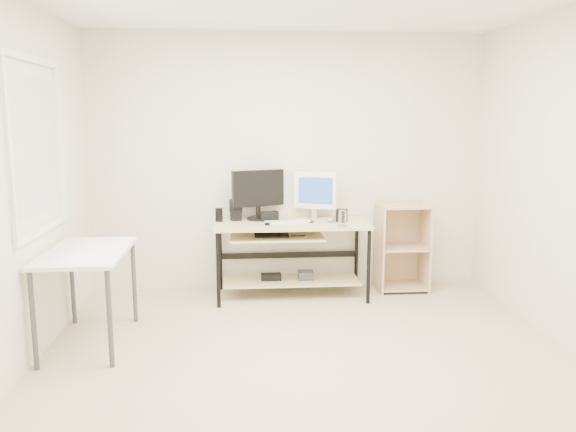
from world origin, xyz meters
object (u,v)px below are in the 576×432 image
at_px(side_table, 87,261).
at_px(shelf_unit, 401,246).
at_px(white_imac, 315,192).
at_px(desk, 289,243).
at_px(black_monitor, 258,191).
at_px(audio_controller, 219,215).

relative_size(side_table, shelf_unit, 1.11).
height_order(side_table, white_imac, white_imac).
bearing_deg(desk, white_imac, 35.52).
xyz_separation_m(side_table, black_monitor, (1.36, 1.24, 0.36)).
bearing_deg(white_imac, desk, -121.21).
bearing_deg(side_table, shelf_unit, 23.33).
bearing_deg(side_table, audio_controller, 49.83).
relative_size(desk, side_table, 1.50).
bearing_deg(black_monitor, side_table, -159.77).
bearing_deg(black_monitor, shelf_unit, -22.62).
bearing_deg(shelf_unit, white_imac, 177.33).
height_order(desk, shelf_unit, shelf_unit).
height_order(desk, black_monitor, black_monitor).
relative_size(white_imac, audio_controller, 3.45).
bearing_deg(white_imac, black_monitor, -154.12).
distance_m(side_table, shelf_unit, 3.09).
xyz_separation_m(side_table, shelf_unit, (2.83, 1.22, -0.22)).
relative_size(side_table, white_imac, 2.12).
bearing_deg(desk, shelf_unit, 7.77).
bearing_deg(audio_controller, white_imac, 13.41).
bearing_deg(shelf_unit, side_table, -156.67).
bearing_deg(side_table, desk, 32.65).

